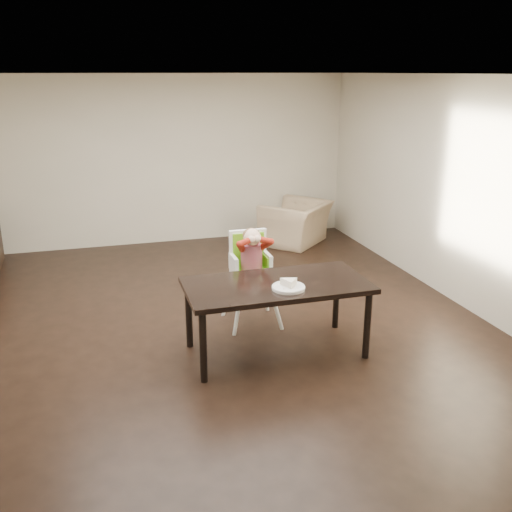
% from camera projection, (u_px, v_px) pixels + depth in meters
% --- Properties ---
extents(ground, '(7.00, 7.00, 0.00)m').
position_uv_depth(ground, '(216.00, 325.00, 6.42)').
color(ground, black).
rests_on(ground, ground).
extents(room_walls, '(6.02, 7.02, 2.71)m').
position_uv_depth(room_walls, '(212.00, 160.00, 5.85)').
color(room_walls, '#BEB49D').
rests_on(room_walls, ground).
extents(dining_table, '(1.80, 0.90, 0.75)m').
position_uv_depth(dining_table, '(277.00, 290.00, 5.61)').
color(dining_table, black).
rests_on(dining_table, ground).
extents(high_chair, '(0.47, 0.47, 1.11)m').
position_uv_depth(high_chair, '(251.00, 256.00, 6.28)').
color(high_chair, white).
rests_on(high_chair, ground).
extents(plate, '(0.42, 0.42, 0.09)m').
position_uv_depth(plate, '(289.00, 286.00, 5.43)').
color(plate, white).
rests_on(plate, dining_table).
extents(armchair, '(1.23, 1.22, 0.92)m').
position_uv_depth(armchair, '(296.00, 216.00, 9.36)').
color(armchair, tan).
rests_on(armchair, ground).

